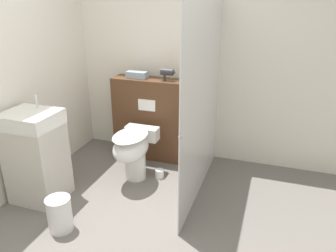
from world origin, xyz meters
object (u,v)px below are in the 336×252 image
Objects in this scene: toilet at (133,149)px; waste_bin at (60,214)px; sink_vanity at (36,157)px; hair_drier at (168,72)px.

toilet is 1.08m from waste_bin.
hair_drier is at bearing 52.20° from sink_vanity.
toilet is at bearing 75.59° from waste_bin.
sink_vanity is 0.70m from waste_bin.
toilet is 3.65× the size of hair_drier.
hair_drier is (0.21, 0.60, 0.76)m from toilet.
hair_drier is (0.97, 1.25, 0.67)m from sink_vanity.
toilet is at bearing -109.02° from hair_drier.
sink_vanity is at bearing -139.46° from toilet.
sink_vanity reaches higher than waste_bin.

